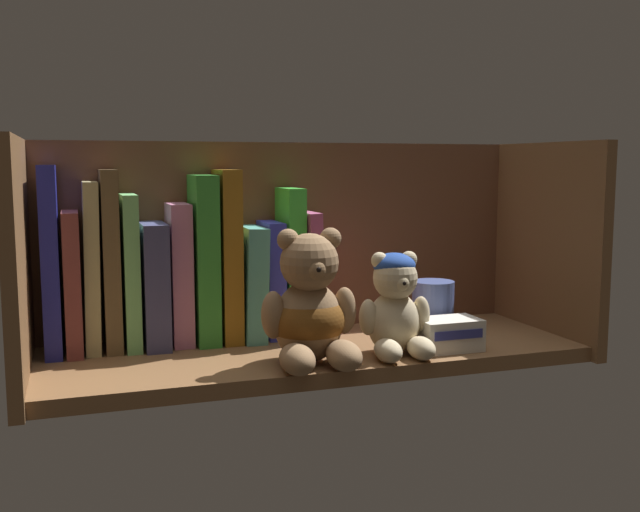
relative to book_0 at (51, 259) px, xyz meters
The scene contains 21 objects.
shelf_board 36.90cm from the book_0, 16.73° to the right, with size 71.12×24.05×2.00cm, color brown.
shelf_back_panel 33.11cm from the book_0, ahead, with size 73.52×1.20×29.70cm, color brown.
shelf_side_panel_left 10.49cm from the book_0, 108.78° to the right, with size 1.60×26.45×29.70cm, color brown.
shelf_side_panel_right 70.06cm from the book_0, ahead, with size 1.60×26.45×29.70cm, color brown.
book_0 is the anchor object (origin of this frame).
book_1 3.90cm from the book_0, ahead, with size 2.06×13.95×18.54cm, color brown.
book_2 5.08cm from the book_0, ahead, with size 1.91×12.04×22.31cm, color tan.
book_3 7.43cm from the book_0, ahead, with size 2.12×12.27×23.85cm, color brown.
book_4 10.09cm from the book_0, ahead, with size 1.97×12.81×20.63cm, color #70BE6F.
book_5 13.51cm from the book_0, ahead, with size 3.25×14.00×16.77cm, color #3D3F6A.
book_6 16.62cm from the book_0, ahead, with size 2.79×11.17×19.28cm, color #CE7AA2.
book_7 19.78cm from the book_0, ahead, with size 3.03×12.70×23.09cm, color green.
book_8 23.05cm from the book_0, ahead, with size 2.66×12.59×23.81cm, color #926219.
book_9 26.61cm from the book_0, ahead, with size 2.90×13.75×15.93cm, color #50A198.
book_10 29.63cm from the book_0, ahead, with size 2.42×11.12×16.47cm, color #3339C6.
book_11 32.31cm from the book_0, ahead, with size 2.52×10.90×21.19cm, color green.
book_12 35.04cm from the book_0, ahead, with size 1.82×13.01×17.79cm, color #A54674.
teddy_bear_larger 35.11cm from the book_0, 29.78° to the right, with size 12.18×12.68×16.78cm.
teddy_bear_smaller 45.47cm from the book_0, 21.73° to the right, with size 9.77×9.92×13.39cm.
pillar_candle 52.38cm from the book_0, 10.75° to the right, with size 5.93×5.93×8.14cm, color #4C5B99.
small_product_box 53.34cm from the book_0, 18.66° to the right, with size 8.18×5.57×4.20cm.
Camera 1 is at (-30.06, -91.15, 26.52)cm, focal length 40.97 mm.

